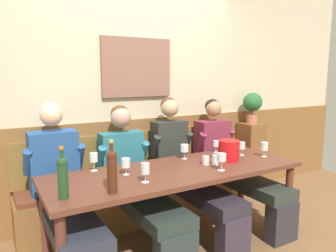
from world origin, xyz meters
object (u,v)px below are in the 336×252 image
at_px(person_center_left_seat, 137,179).
at_px(wine_bottle_clear_water, 63,176).
at_px(person_left_seat, 62,186).
at_px(wine_bottle_green_tall, 112,170).
at_px(wine_glass_near_bucket, 216,144).
at_px(person_right_seat, 186,167).
at_px(wine_glass_mid_left, 222,158).
at_px(ice_bucket, 229,151).
at_px(wine_glass_center_rear, 184,149).
at_px(water_tumbler_left, 215,160).
at_px(wine_glass_center_front, 242,146).
at_px(wall_bench, 144,194).
at_px(water_tumbler_right, 206,160).
at_px(person_center_right_seat, 231,161).
at_px(dining_table, 177,177).
at_px(wine_glass_left_end, 264,147).
at_px(wine_glass_by_bottle, 126,164).
at_px(wine_glass_mid_right, 145,170).
at_px(potted_plant, 252,104).
at_px(wine_glass_right_end, 94,158).

distance_m(person_center_left_seat, wine_bottle_clear_water, 0.96).
bearing_deg(person_center_left_seat, person_left_seat, 175.82).
height_order(wine_bottle_green_tall, wine_glass_near_bucket, wine_bottle_green_tall).
bearing_deg(wine_glass_near_bucket, person_center_left_seat, -179.49).
xyz_separation_m(person_center_left_seat, wine_bottle_green_tall, (-0.44, -0.57, 0.31)).
relative_size(person_right_seat, wine_glass_mid_left, 8.73).
distance_m(ice_bucket, wine_glass_center_rear, 0.43).
distance_m(wine_glass_center_rear, water_tumbler_left, 0.35).
xyz_separation_m(ice_bucket, wine_glass_near_bucket, (0.10, 0.32, -0.01)).
relative_size(wine_glass_near_bucket, wine_glass_center_front, 0.94).
bearing_deg(ice_bucket, wall_bench, 129.25).
xyz_separation_m(wall_bench, water_tumbler_right, (0.30, -0.71, 0.50)).
relative_size(person_center_left_seat, person_center_right_seat, 0.99).
bearing_deg(wall_bench, wine_glass_center_front, -35.91).
bearing_deg(dining_table, wine_glass_left_end, -4.33).
height_order(wall_bench, wine_glass_mid_left, wall_bench).
bearing_deg(wine_glass_center_front, person_center_left_seat, 168.91).
height_order(person_center_left_seat, water_tumbler_right, person_center_left_seat).
bearing_deg(wine_glass_mid_left, person_left_seat, 154.69).
distance_m(wine_glass_by_bottle, wine_glass_mid_right, 0.26).
bearing_deg(person_left_seat, water_tumbler_left, -17.76).
bearing_deg(ice_bucket, wine_glass_mid_right, -170.25).
relative_size(wall_bench, potted_plant, 6.45).
relative_size(person_right_seat, wine_glass_center_front, 9.52).
height_order(person_right_seat, wine_glass_right_end, person_right_seat).
distance_m(wine_glass_mid_left, potted_plant, 1.63).
xyz_separation_m(ice_bucket, wine_glass_center_front, (0.26, 0.10, -0.01)).
height_order(person_left_seat, person_right_seat, person_right_seat).
distance_m(wine_glass_by_bottle, wine_glass_near_bucket, 1.15).
xyz_separation_m(person_center_left_seat, ice_bucket, (0.83, -0.31, 0.24)).
distance_m(wine_bottle_green_tall, wine_glass_near_bucket, 1.49).
height_order(wine_glass_left_end, water_tumbler_left, wine_glass_left_end).
relative_size(person_left_seat, wine_glass_mid_left, 8.72).
relative_size(person_left_seat, wine_bottle_green_tall, 3.49).
distance_m(wine_bottle_clear_water, wine_glass_mid_right, 0.62).
bearing_deg(wine_glass_near_bucket, person_left_seat, 178.56).
relative_size(person_left_seat, wine_glass_left_end, 8.83).
xyz_separation_m(wall_bench, person_left_seat, (-0.92, -0.34, 0.36)).
distance_m(dining_table, water_tumbler_right, 0.32).
relative_size(ice_bucket, water_tumbler_right, 2.46).
bearing_deg(ice_bucket, wine_glass_right_end, 165.26).
height_order(wall_bench, wine_bottle_green_tall, wine_bottle_green_tall).
relative_size(water_tumbler_left, water_tumbler_right, 1.13).
bearing_deg(potted_plant, wine_glass_mid_right, -155.58).
xyz_separation_m(person_left_seat, wine_glass_mid_left, (1.22, -0.58, 0.21)).
bearing_deg(wine_glass_center_front, wine_glass_right_end, 171.51).
bearing_deg(wine_glass_center_front, water_tumbler_left, -161.75).
height_order(person_left_seat, wine_glass_by_bottle, person_left_seat).
bearing_deg(wine_glass_left_end, wine_glass_center_front, 133.17).
bearing_deg(person_center_right_seat, water_tumbler_right, -150.80).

